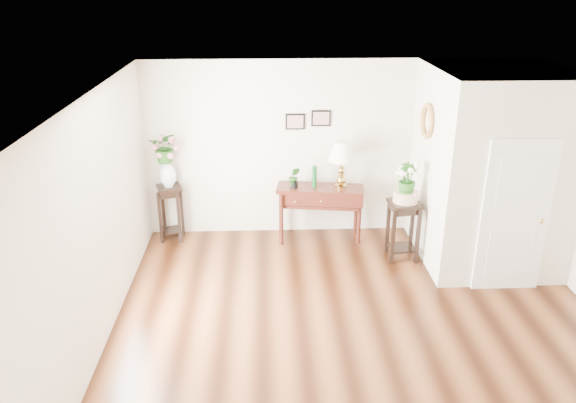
{
  "coord_description": "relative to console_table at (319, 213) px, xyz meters",
  "views": [
    {
      "loc": [
        -1.11,
        -5.74,
        3.98
      ],
      "look_at": [
        -0.82,
        1.3,
        1.1
      ],
      "focal_mm": 35.0,
      "sensor_mm": 36.0,
      "label": 1
    }
  ],
  "objects": [
    {
      "name": "green_vase",
      "position": [
        -0.09,
        0.0,
        0.62
      ],
      "size": [
        0.08,
        0.08,
        0.35
      ],
      "primitive_type": "cylinder",
      "rotation": [
        0.0,
        0.0,
        -0.14
      ],
      "color": "#0C451C",
      "rests_on": "console_table"
    },
    {
      "name": "lily_arrangement",
      "position": [
        -2.35,
        0.11,
        1.1
      ],
      "size": [
        0.48,
        0.43,
        0.49
      ],
      "primitive_type": "imported",
      "rotation": [
        0.0,
        0.0,
        -0.11
      ],
      "color": "#1B4F15",
      "rests_on": "porcelain_vase"
    },
    {
      "name": "wall_back",
      "position": [
        0.28,
        0.37,
        0.95
      ],
      "size": [
        6.0,
        0.02,
        2.8
      ],
      "primitive_type": "cube",
      "color": "beige",
      "rests_on": "ground"
    },
    {
      "name": "partition",
      "position": [
        2.38,
        -0.61,
        0.95
      ],
      "size": [
        1.8,
        1.95,
        2.8
      ],
      "primitive_type": "cube",
      "color": "beige",
      "rests_on": "floor"
    },
    {
      "name": "door",
      "position": [
        2.38,
        -1.61,
        0.6
      ],
      "size": [
        0.9,
        0.05,
        2.1
      ],
      "primitive_type": "cube",
      "color": "white",
      "rests_on": "floor"
    },
    {
      "name": "art_print_left",
      "position": [
        -0.37,
        0.35,
        1.4
      ],
      "size": [
        0.3,
        0.02,
        0.25
      ],
      "primitive_type": "cube",
      "color": "black",
      "rests_on": "wall_back"
    },
    {
      "name": "potted_plant",
      "position": [
        -0.41,
        0.0,
        0.6
      ],
      "size": [
        0.18,
        0.15,
        0.32
      ],
      "primitive_type": "imported",
      "rotation": [
        0.0,
        0.0,
        -0.07
      ],
      "color": "#1B4F15",
      "rests_on": "console_table"
    },
    {
      "name": "narcissus",
      "position": [
        1.18,
        -0.67,
        0.81
      ],
      "size": [
        0.33,
        0.33,
        0.46
      ],
      "primitive_type": "imported",
      "rotation": [
        0.0,
        0.0,
        0.31
      ],
      "color": "#1B4F15",
      "rests_on": "ceramic_bowl"
    },
    {
      "name": "ceiling",
      "position": [
        0.28,
        -2.38,
        2.35
      ],
      "size": [
        6.0,
        5.5,
        0.02
      ],
      "primitive_type": "cube",
      "color": "white",
      "rests_on": "ground"
    },
    {
      "name": "floor",
      "position": [
        0.28,
        -2.38,
        -0.45
      ],
      "size": [
        6.0,
        5.5,
        0.02
      ],
      "primitive_type": "cube",
      "color": "brown",
      "rests_on": "ground"
    },
    {
      "name": "wall_front",
      "position": [
        0.28,
        -5.13,
        0.95
      ],
      "size": [
        6.0,
        0.02,
        2.8
      ],
      "primitive_type": "cube",
      "color": "beige",
      "rests_on": "ground"
    },
    {
      "name": "art_print_right",
      "position": [
        0.03,
        0.35,
        1.45
      ],
      "size": [
        0.3,
        0.02,
        0.25
      ],
      "primitive_type": "cube",
      "color": "black",
      "rests_on": "wall_back"
    },
    {
      "name": "table_lamp",
      "position": [
        0.33,
        0.0,
        0.8
      ],
      "size": [
        0.47,
        0.47,
        0.73
      ],
      "primitive_type": "cube",
      "rotation": [
        0.0,
        0.0,
        -0.12
      ],
      "color": "#AD9145",
      "rests_on": "console_table"
    },
    {
      "name": "wall_ornament",
      "position": [
        1.44,
        -0.48,
        1.6
      ],
      "size": [
        0.07,
        0.51,
        0.51
      ],
      "primitive_type": "torus",
      "rotation": [
        0.0,
        1.57,
        0.0
      ],
      "color": "#A37839",
      "rests_on": "partition"
    },
    {
      "name": "wall_left",
      "position": [
        -2.72,
        -2.38,
        0.95
      ],
      "size": [
        0.02,
        5.5,
        2.8
      ],
      "primitive_type": "cube",
      "color": "beige",
      "rests_on": "ground"
    },
    {
      "name": "plant_stand_b",
      "position": [
        1.18,
        -0.67,
        0.0
      ],
      "size": [
        0.48,
        0.48,
        0.9
      ],
      "primitive_type": "cube",
      "rotation": [
        0.0,
        0.0,
        0.14
      ],
      "color": "black",
      "rests_on": "floor"
    },
    {
      "name": "console_table",
      "position": [
        0.0,
        0.0,
        0.0
      ],
      "size": [
        1.39,
        0.63,
        0.89
      ],
      "primitive_type": "cube",
      "rotation": [
        0.0,
        0.0,
        -0.14
      ],
      "color": "#35150E",
      "rests_on": "floor"
    },
    {
      "name": "ceramic_bowl",
      "position": [
        1.18,
        -0.67,
        0.53
      ],
      "size": [
        0.43,
        0.43,
        0.16
      ],
      "primitive_type": "cylinder",
      "rotation": [
        0.0,
        0.0,
        -0.22
      ],
      "color": "beige",
      "rests_on": "plant_stand_b"
    },
    {
      "name": "porcelain_vase",
      "position": [
        -2.35,
        0.11,
        0.68
      ],
      "size": [
        0.32,
        0.32,
        0.44
      ],
      "primitive_type": null,
      "rotation": [
        0.0,
        0.0,
        0.33
      ],
      "color": "white",
      "rests_on": "plant_stand_a"
    },
    {
      "name": "plant_stand_a",
      "position": [
        -2.35,
        0.11,
        0.0
      ],
      "size": [
        0.45,
        0.45,
        0.9
      ],
      "primitive_type": "cube",
      "rotation": [
        0.0,
        0.0,
        0.33
      ],
      "color": "black",
      "rests_on": "floor"
    }
  ]
}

